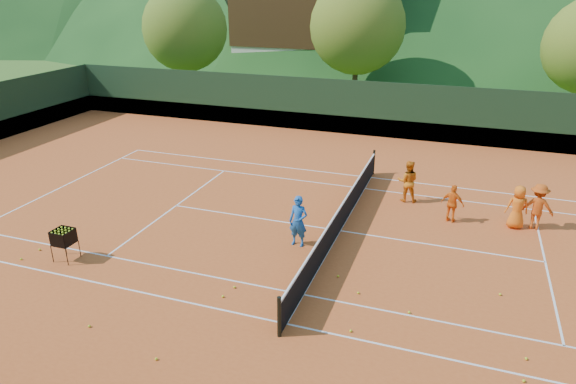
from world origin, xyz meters
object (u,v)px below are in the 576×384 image
(coach, at_px, (298,221))
(student_b, at_px, (453,204))
(ball_hopper, at_px, (63,238))
(tennis_net, at_px, (341,217))
(chalet_left, at_px, (315,10))
(student_a, at_px, (408,181))
(chalet_mid, at_px, (509,20))
(student_c, at_px, (517,207))
(student_d, at_px, (538,207))

(coach, distance_m, student_b, 5.72)
(coach, bearing_deg, ball_hopper, -148.12)
(tennis_net, bearing_deg, student_b, 29.94)
(student_b, relative_size, chalet_left, 0.10)
(ball_hopper, height_order, chalet_left, chalet_left)
(student_a, bearing_deg, tennis_net, 54.20)
(student_a, distance_m, student_b, 2.20)
(student_a, relative_size, ball_hopper, 1.63)
(student_b, height_order, chalet_mid, chalet_mid)
(tennis_net, height_order, ball_hopper, tennis_net)
(student_c, distance_m, ball_hopper, 14.77)
(tennis_net, height_order, chalet_mid, chalet_mid)
(chalet_mid, bearing_deg, coach, -101.23)
(coach, bearing_deg, chalet_mid, 83.68)
(coach, relative_size, student_a, 1.03)
(student_c, height_order, ball_hopper, student_c)
(chalet_mid, bearing_deg, student_a, -97.84)
(chalet_left, bearing_deg, student_c, -60.61)
(student_c, height_order, student_d, student_d)
(coach, relative_size, chalet_left, 0.12)
(chalet_mid, bearing_deg, student_b, -94.44)
(coach, distance_m, tennis_net, 1.81)
(coach, xyz_separation_m, student_a, (2.82, 4.83, -0.03))
(chalet_mid, bearing_deg, student_c, -90.68)
(chalet_left, bearing_deg, coach, -74.08)
(student_a, bearing_deg, chalet_mid, -105.80)
(student_d, height_order, tennis_net, student_d)
(chalet_left, bearing_deg, student_a, -66.11)
(chalet_mid, bearing_deg, student_d, -89.53)
(chalet_left, bearing_deg, chalet_mid, 14.04)
(student_b, distance_m, tennis_net, 4.06)
(student_a, height_order, ball_hopper, student_a)
(student_d, bearing_deg, student_c, 16.15)
(student_b, height_order, ball_hopper, student_b)
(coach, xyz_separation_m, chalet_mid, (7.03, 35.44, 4.13))
(chalet_left, relative_size, chalet_mid, 1.09)
(tennis_net, bearing_deg, student_c, 21.93)
(student_c, bearing_deg, chalet_mid, -101.28)
(student_a, xyz_separation_m, chalet_mid, (4.21, 30.62, 4.15))
(student_d, bearing_deg, ball_hopper, 29.86)
(coach, xyz_separation_m, student_d, (7.29, 3.86, -0.03))
(student_d, xyz_separation_m, chalet_mid, (-0.26, 31.58, 4.16))
(ball_hopper, bearing_deg, student_c, 28.07)
(coach, bearing_deg, student_c, 34.00)
(student_a, xyz_separation_m, student_b, (1.73, -1.36, -0.13))
(student_b, height_order, student_d, student_d)
(student_c, distance_m, chalet_left, 32.20)
(student_a, xyz_separation_m, ball_hopper, (-9.20, -8.07, -0.07))
(student_a, relative_size, tennis_net, 0.14)
(coach, relative_size, chalet_mid, 0.13)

